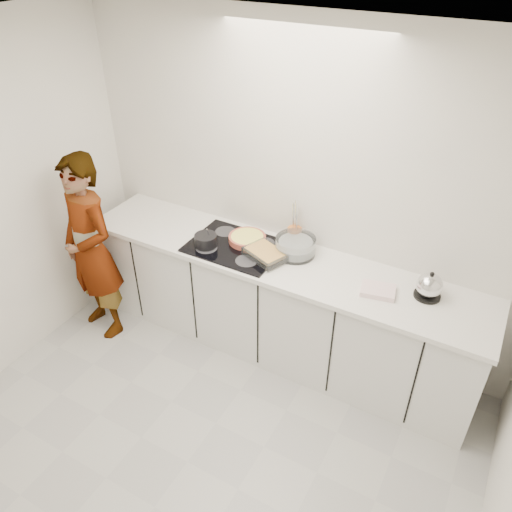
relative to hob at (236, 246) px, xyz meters
The scene contains 14 objects.
floor 1.60m from the hob, 74.48° to the right, with size 3.60×3.20×0.00m, color #B5B6B1.
ceiling 2.13m from the hob, 74.48° to the right, with size 3.60×3.20×0.00m, color white.
wall_back 0.62m from the hob, 44.17° to the left, with size 3.60×0.00×2.60m, color white.
base_cabinets 0.60m from the hob, ahead, with size 3.20×0.58×0.87m, color silver.
countertop 0.35m from the hob, ahead, with size 3.24×0.64×0.04m, color white.
hob is the anchor object (origin of this frame).
tart_dish 0.12m from the hob, 64.33° to the left, with size 0.37×0.37×0.05m.
saucepan 0.24m from the hob, 150.03° to the right, with size 0.19×0.19×0.17m.
baking_dish 0.29m from the hob, ahead, with size 0.37×0.32×0.06m.
mixing_bowl 0.47m from the hob, 17.16° to the left, with size 0.40×0.40×0.14m.
tea_towel 1.15m from the hob, ahead, with size 0.23×0.17×0.04m, color white.
kettle 1.47m from the hob, ahead, with size 0.23×0.23×0.21m.
utensil_crock 0.47m from the hob, 35.77° to the left, with size 0.11×0.11×0.14m, color orange.
cook 1.19m from the hob, 155.93° to the right, with size 0.59×0.39×1.63m, color silver.
Camera 1 is at (1.38, -1.52, 3.06)m, focal length 35.00 mm.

